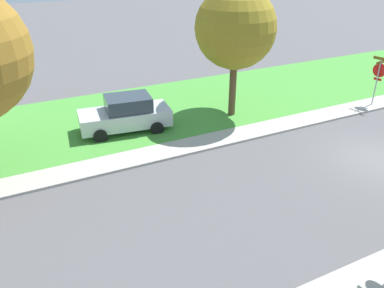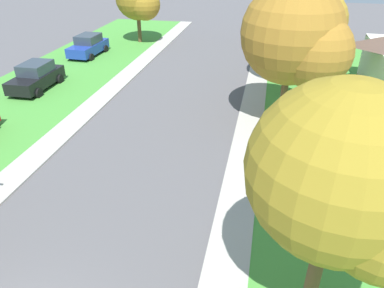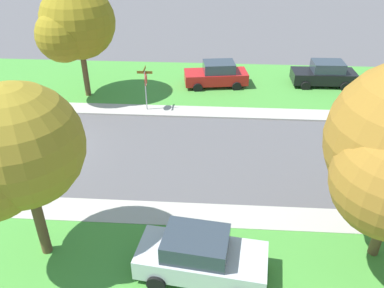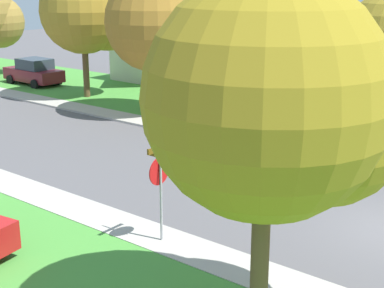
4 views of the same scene
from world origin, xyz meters
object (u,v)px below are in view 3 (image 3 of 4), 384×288
(car_black_across_road, at_px, (324,74))
(tree_corner_large, at_px, (12,154))
(tree_sidewalk_near, at_px, (74,25))
(car_silver_behind_trees, at_px, (200,256))
(car_red_near_corner, at_px, (217,75))
(stop_sign_far_corner, at_px, (146,82))

(car_black_across_road, distance_m, tree_corner_large, 21.81)
(tree_sidewalk_near, bearing_deg, car_black_across_road, 100.74)
(car_silver_behind_trees, distance_m, tree_corner_large, 6.76)
(car_black_across_road, bearing_deg, car_silver_behind_trees, -24.62)
(car_black_across_road, relative_size, tree_sidewalk_near, 0.61)
(car_black_across_road, distance_m, tree_sidewalk_near, 16.86)
(car_silver_behind_trees, distance_m, tree_sidewalk_near, 16.76)
(car_red_near_corner, distance_m, tree_corner_large, 17.58)
(car_red_near_corner, bearing_deg, stop_sign_far_corner, -45.50)
(car_black_across_road, bearing_deg, tree_corner_large, -39.14)
(car_silver_behind_trees, relative_size, tree_sidewalk_near, 0.63)
(car_red_near_corner, relative_size, tree_corner_large, 0.69)
(stop_sign_far_corner, height_order, car_black_across_road, stop_sign_far_corner)
(car_silver_behind_trees, bearing_deg, car_red_near_corner, 178.74)
(tree_corner_large, bearing_deg, car_silver_behind_trees, 85.86)
(car_silver_behind_trees, height_order, tree_corner_large, tree_corner_large)
(tree_corner_large, bearing_deg, car_red_near_corner, 159.23)
(car_silver_behind_trees, xyz_separation_m, tree_sidewalk_near, (-14.05, -8.28, 3.85))
(car_black_across_road, distance_m, car_silver_behind_trees, 18.82)
(tree_corner_large, height_order, tree_sidewalk_near, tree_sidewalk_near)
(stop_sign_far_corner, distance_m, tree_corner_large, 12.39)
(stop_sign_far_corner, xyz_separation_m, tree_corner_large, (11.97, -1.91, 2.53))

